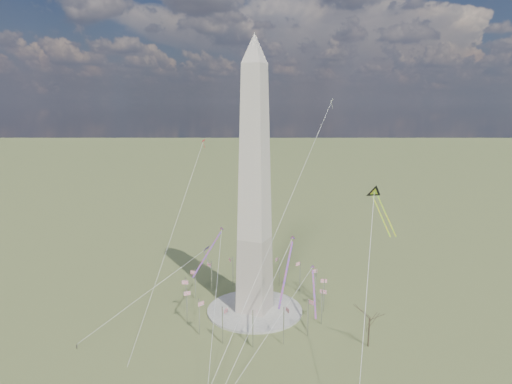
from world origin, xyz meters
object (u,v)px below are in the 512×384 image
at_px(kite_delta_black, 376,195).
at_px(tree_near, 370,316).
at_px(washington_monument, 255,187).
at_px(person_west, 77,346).

bearing_deg(kite_delta_black, tree_near, 65.38).
height_order(washington_monument, kite_delta_black, washington_monument).
bearing_deg(tree_near, kite_delta_black, 99.17).
height_order(person_west, kite_delta_black, kite_delta_black).
distance_m(washington_monument, person_west, 78.78).
bearing_deg(tree_near, person_west, -155.45).
relative_size(tree_near, person_west, 9.08).
bearing_deg(tree_near, washington_monument, 169.04).
bearing_deg(person_west, kite_delta_black, -123.94).
bearing_deg(kite_delta_black, person_west, -0.09).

